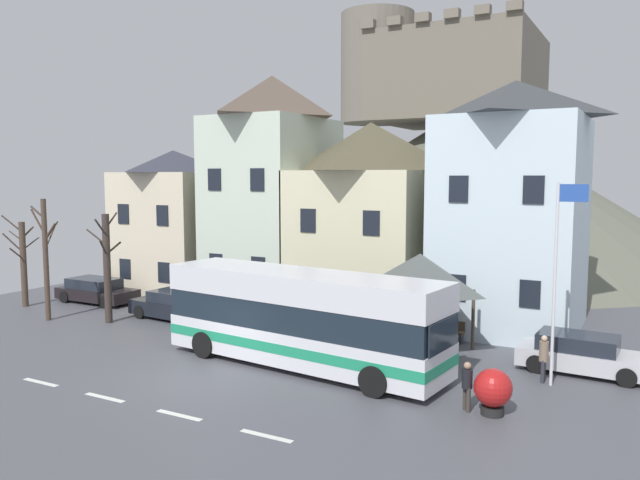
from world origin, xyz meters
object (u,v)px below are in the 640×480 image
object	(u,v)px
hilltop_castle	(456,179)
transit_bus	(302,319)
flagpole	(558,269)
bare_tree_01	(107,267)
parked_car_00	(176,305)
bare_tree_00	(46,257)
townhouse_01	(273,190)
pedestrian_00	(467,383)
public_bench	(444,330)
parked_car_01	(582,354)
harbour_buoy	(493,389)
townhouse_02	(370,218)
parked_car_02	(96,291)
townhouse_03	(512,206)
pedestrian_01	(544,355)
bus_shelter	(420,274)
bare_tree_02	(23,262)
townhouse_00	(175,223)

from	to	relation	value
hilltop_castle	transit_bus	world-z (taller)	hilltop_castle
flagpole	bare_tree_01	size ratio (longest dim) A/B	1.29
parked_car_00	bare_tree_00	distance (m)	6.54
bare_tree_00	transit_bus	bearing A→B (deg)	-2.02
townhouse_01	bare_tree_01	world-z (taller)	townhouse_01
pedestrian_00	public_bench	distance (m)	7.82
parked_car_01	bare_tree_00	distance (m)	23.67
public_bench	harbour_buoy	distance (m)	8.06
townhouse_02	parked_car_02	size ratio (longest dim) A/B	2.08
townhouse_03	transit_bus	world-z (taller)	townhouse_03
flagpole	harbour_buoy	world-z (taller)	flagpole
transit_bus	bare_tree_01	size ratio (longest dim) A/B	2.15
townhouse_03	harbour_buoy	distance (m)	12.09
pedestrian_01	flagpole	bearing A→B (deg)	-27.12
bus_shelter	bare_tree_02	xyz separation A→B (m)	(-21.30, -1.48, -0.79)
townhouse_00	parked_car_00	bearing A→B (deg)	-48.46
public_bench	flagpole	distance (m)	6.98
townhouse_00	pedestrian_01	world-z (taller)	townhouse_00
transit_bus	bare_tree_02	bearing A→B (deg)	179.88
parked_car_01	bare_tree_01	world-z (taller)	bare_tree_01
transit_bus	flagpole	size ratio (longest dim) A/B	1.67
parked_car_00	harbour_buoy	world-z (taller)	parked_car_00
harbour_buoy	bare_tree_02	xyz separation A→B (m)	(-25.24, 3.36, 1.60)
townhouse_01	hilltop_castle	xyz separation A→B (m)	(3.81, 21.66, 0.50)
parked_car_00	bare_tree_00	world-z (taller)	bare_tree_00
townhouse_01	public_bench	xyz separation A→B (m)	(10.79, -3.69, -5.62)
townhouse_01	hilltop_castle	world-z (taller)	hilltop_castle
bus_shelter	bare_tree_01	xyz separation A→B (m)	(-14.55, -2.01, -0.49)
townhouse_01	parked_car_02	bearing A→B (deg)	-149.01
townhouse_02	transit_bus	bearing A→B (deg)	-80.48
bare_tree_01	pedestrian_00	bearing A→B (deg)	-9.30
hilltop_castle	pedestrian_00	xyz separation A→B (m)	(9.92, -32.59, -5.74)
hilltop_castle	townhouse_01	bearing A→B (deg)	-99.99
townhouse_00	parked_car_02	distance (m)	5.77
parked_car_02	public_bench	xyz separation A→B (m)	(19.05, 1.27, -0.17)
townhouse_00	hilltop_castle	distance (m)	24.77
hilltop_castle	bare_tree_01	xyz separation A→B (m)	(-7.85, -29.68, -3.94)
bus_shelter	flagpole	size ratio (longest dim) A/B	0.59
parked_car_01	townhouse_03	bearing A→B (deg)	125.84
townhouse_01	public_bench	size ratio (longest dim) A/B	7.14
pedestrian_00	bare_tree_00	bearing A→B (deg)	174.75
townhouse_02	public_bench	bearing A→B (deg)	-36.81
parked_car_02	townhouse_02	bearing A→B (deg)	19.69
public_bench	bare_tree_02	bearing A→B (deg)	-170.00
townhouse_02	bare_tree_00	size ratio (longest dim) A/B	1.64
parked_car_00	townhouse_00	bearing A→B (deg)	-43.88
transit_bus	pedestrian_01	size ratio (longest dim) A/B	6.98
townhouse_02	parked_car_01	size ratio (longest dim) A/B	2.15
townhouse_00	townhouse_02	xyz separation A→B (m)	(11.97, 0.95, 0.58)
pedestrian_01	parked_car_02	bearing A→B (deg)	174.61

